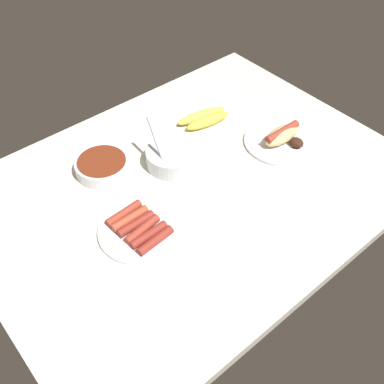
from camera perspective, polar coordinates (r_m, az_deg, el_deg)
ground_plane at (r=133.53cm, az=-0.05°, el=0.62°), size 120.00×90.00×3.00cm
bowl_coleslaw at (r=136.44cm, az=-2.54°, el=4.32°), size 14.90×14.90×14.87cm
plate_sausages at (r=120.33cm, az=-6.44°, el=-4.51°), size 21.48×21.48×3.28cm
plate_hotdog_assembled at (r=146.95cm, az=10.91°, el=6.42°), size 22.57×22.57×5.61cm
bowl_chili at (r=136.92cm, az=-10.92°, el=3.19°), size 15.61×15.61×4.14cm
banana_bunch at (r=152.82cm, az=1.56°, el=9.00°), size 17.81×10.12×3.54cm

